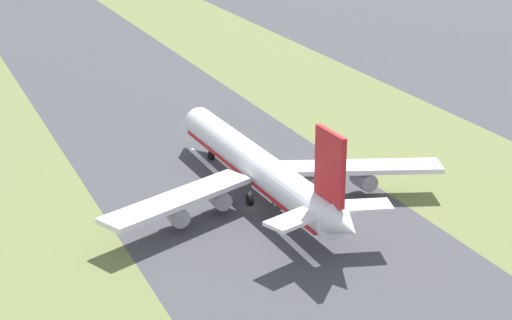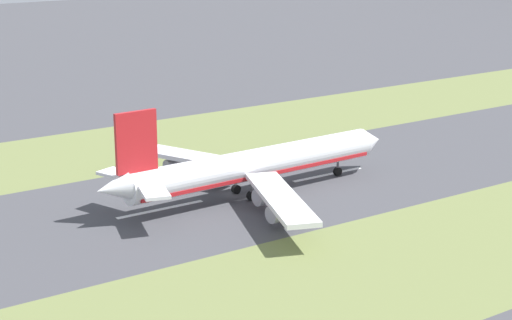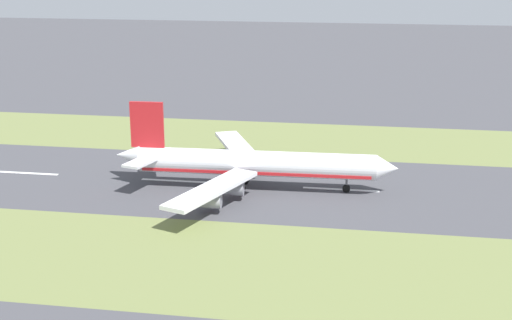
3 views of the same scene
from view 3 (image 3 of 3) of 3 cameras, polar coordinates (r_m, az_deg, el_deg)
The scene contains 7 objects.
ground_plane at distance 172.11m, azimuth -1.11°, elevation -1.96°, with size 800.00×800.00×0.00m, color #424247.
grass_median_west at distance 214.70m, azimuth 1.06°, elevation 1.80°, with size 40.00×600.00×0.01m, color olive.
grass_median_east at distance 131.14m, azimuth -4.69°, elevation -8.09°, with size 40.00×600.00×0.01m, color olive.
centreline_dash_near at distance 190.08m, azimuth -18.03°, elevation -0.99°, with size 1.20×18.00×0.01m, color silver.
centreline_dash_mid at distance 175.65m, azimuth -6.33°, elevation -1.67°, with size 1.20×18.00×0.01m, color silver.
centreline_dash_far at distance 169.62m, azimuth 6.82°, elevation -2.35°, with size 1.20×18.00×0.01m, color silver.
airplane_main_jet at distance 167.68m, azimuth -0.65°, elevation -0.30°, with size 64.11×67.14×20.20m.
Camera 3 is at (160.55, 29.76, 54.42)m, focal length 50.00 mm.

